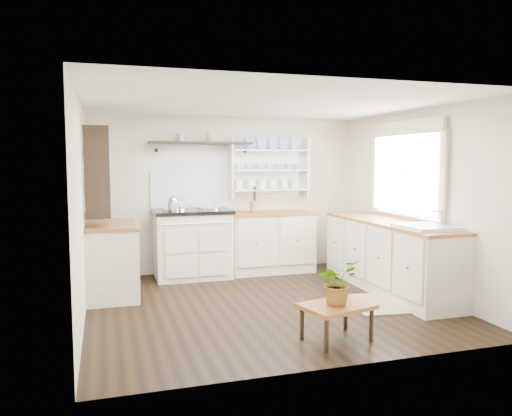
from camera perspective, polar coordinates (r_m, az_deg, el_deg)
The scene contains 19 objects.
floor at distance 5.94m, azimuth 1.05°, elevation -10.83°, with size 4.00×3.80×0.01m, color black.
wall_back at distance 7.55m, azimuth -3.41°, elevation 1.52°, with size 4.00×0.02×2.30m, color beige.
wall_right at distance 6.62m, azimuth 17.75°, elevation 0.72°, with size 0.02×3.80×2.30m, color beige.
wall_left at distance 5.45m, azimuth -19.35°, elevation -0.29°, with size 0.02×3.80×2.30m, color beige.
ceiling at distance 5.74m, azimuth 1.09°, elevation 11.79°, with size 4.00×3.80×0.01m, color white.
window at distance 6.70m, azimuth 16.76°, elevation 4.35°, with size 0.08×1.55×1.22m.
aga_cooker at distance 7.19m, azimuth -7.28°, elevation -3.97°, with size 1.09×0.75×1.00m.
back_cabinets at distance 7.51m, azimuth 1.62°, elevation -3.80°, with size 1.27×0.63×0.90m.
right_cabinets at distance 6.63m, azimuth 14.94°, elevation -5.21°, with size 0.62×2.43×0.90m.
belfast_sink at distance 5.96m, azimuth 18.84°, elevation -3.19°, with size 0.55×0.60×0.45m.
left_cabinets at distance 6.44m, azimuth -16.15°, elevation -5.57°, with size 0.62×1.13×0.90m.
plate_rack at distance 7.68m, azimuth 1.37°, elevation 4.62°, with size 1.20×0.22×0.90m.
high_shelf at distance 7.33m, azimuth -6.28°, elevation 7.31°, with size 1.50×0.29×0.16m.
left_shelving at distance 6.32m, azimuth -17.69°, elevation 4.14°, with size 0.28×0.80×1.05m, color black.
kettle at distance 6.96m, azimuth -9.44°, elevation 0.29°, with size 0.20×0.20×0.24m, color silver, non-canonical shape.
utensil_crock at distance 7.45m, azimuth -0.20°, elevation 0.22°, with size 0.13×0.13×0.15m, color #A4753C.
center_table at distance 4.76m, azimuth 9.22°, elevation -11.30°, with size 0.73×0.60×0.34m.
potted_plant at distance 4.69m, azimuth 9.27°, elevation -8.35°, with size 0.37×0.32×0.42m, color #3F7233.
floor_rug at distance 6.05m, azimuth 13.32°, elevation -10.61°, with size 0.55×0.85×0.02m, color olive.
Camera 1 is at (-1.77, -5.42, 1.66)m, focal length 35.00 mm.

